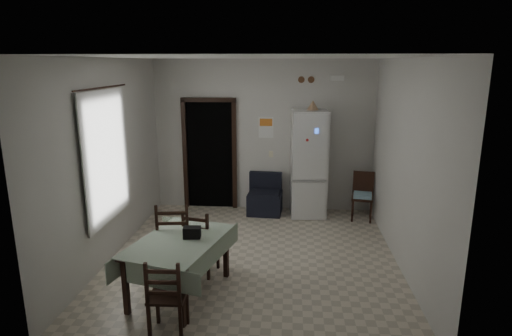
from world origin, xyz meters
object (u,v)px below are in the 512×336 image
Objects in this scene: corner_chair at (362,197)px; dining_chair_far_right at (201,241)px; dining_chair_near_head at (168,295)px; navy_seat at (265,194)px; dining_table at (180,267)px; fridge at (309,164)px; dining_chair_far_left at (175,238)px.

corner_chair is 3.39m from dining_chair_far_right.
corner_chair is 4.47m from dining_chair_near_head.
navy_seat is 0.82× the size of dining_chair_far_right.
navy_seat is 3.91m from dining_chair_near_head.
dining_table is 1.50× the size of dining_chair_far_right.
corner_chair is 3.91m from dining_table.
fridge is 3.18m from dining_chair_far_left.
dining_chair_near_head is (0.27, -1.31, -0.08)m from dining_chair_far_left.
fridge is 1.02m from navy_seat.
navy_seat is at bearing -176.14° from corner_chair.
dining_chair_far_left is (-0.19, 0.52, 0.17)m from dining_table.
fridge is 2.22× the size of dining_chair_near_head.
dining_chair_near_head is (0.08, -0.79, 0.09)m from dining_table.
fridge reaches higher than dining_chair_far_right.
corner_chair is 0.98× the size of dining_chair_near_head.
corner_chair is at bearing -127.66° from dining_chair_near_head.
fridge is 1.15m from corner_chair.
fridge is 2.27× the size of corner_chair.
dining_table is (-1.69, -3.04, -0.63)m from fridge.
dining_chair_near_head is at bearing 99.34° from dining_chair_far_right.
dining_chair_far_left reaches higher than corner_chair.
dining_chair_far_right is (-0.72, -2.46, 0.08)m from navy_seat.
dining_chair_far_left is at bearing -80.41° from dining_chair_near_head.
dining_chair_far_right is at bearing -126.52° from fridge.
corner_chair is 0.63× the size of dining_table.
fridge is at bearing 3.78° from navy_seat.
dining_chair_far_right is (-1.54, -2.46, -0.53)m from fridge.
corner_chair is 0.83× the size of dining_chair_far_left.
fridge reaches higher than corner_chair.
fridge is at bearing -114.91° from dining_chair_near_head.
navy_seat is 2.56m from dining_chair_far_right.
corner_chair is at bearing -2.29° from navy_seat.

